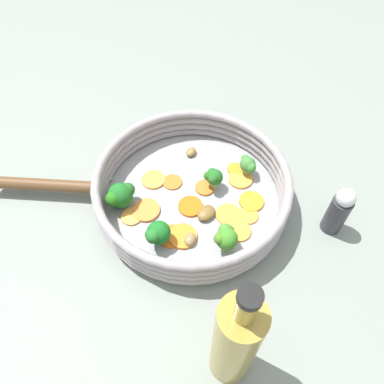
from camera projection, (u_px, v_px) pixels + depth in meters
The scene contains 30 objects.
ground_plane at pixel (192, 202), 0.69m from camera, with size 4.00×4.00×0.00m, color gray.
skillet at pixel (192, 200), 0.68m from camera, with size 0.32×0.32×0.02m, color #939699.
skillet_rim_wall at pixel (192, 187), 0.65m from camera, with size 0.34×0.34×0.06m.
skillet_handle at pixel (46, 185), 0.67m from camera, with size 0.02×0.02×0.20m, color brown.
skillet_rivet_left at pixel (110, 179), 0.69m from camera, with size 0.01×0.01×0.01m, color #90999B.
skillet_rivet_right at pixel (104, 203), 0.66m from camera, with size 0.01×0.01×0.01m, color #919A95.
carrot_slice_0 at pixel (235, 169), 0.71m from camera, with size 0.03×0.03×0.01m, color orange.
carrot_slice_1 at pixel (146, 210), 0.65m from camera, with size 0.05×0.05×0.01m, color orange.
carrot_slice_2 at pixel (132, 216), 0.64m from camera, with size 0.04×0.04×0.00m, color #F99C41.
carrot_slice_3 at pixel (229, 215), 0.65m from camera, with size 0.05×0.05×0.00m, color orange.
carrot_slice_4 at pixel (248, 215), 0.65m from camera, with size 0.03×0.03×0.00m, color orange.
carrot_slice_5 at pixel (172, 182), 0.69m from camera, with size 0.04×0.04×0.00m, color orange.
carrot_slice_6 at pixel (153, 180), 0.69m from camera, with size 0.04×0.04×0.00m, color orange.
carrot_slice_7 at pixel (239, 231), 0.63m from camera, with size 0.04×0.04×0.00m, color orange.
carrot_slice_8 at pixel (190, 206), 0.66m from camera, with size 0.04×0.04×0.00m, color orange.
carrot_slice_9 at pixel (183, 236), 0.62m from camera, with size 0.05×0.05×0.01m, color orange.
carrot_slice_10 at pixel (251, 201), 0.66m from camera, with size 0.04×0.04×0.00m, color orange.
carrot_slice_11 at pixel (169, 235), 0.62m from camera, with size 0.05×0.05×0.00m, color orange.
carrot_slice_12 at pixel (240, 179), 0.69m from camera, with size 0.05×0.05×0.00m, color #F19C39.
carrot_slice_13 at pixel (205, 188), 0.68m from camera, with size 0.03×0.03×0.00m, color orange.
broccoli_floret_0 at pixel (248, 165), 0.68m from camera, with size 0.03×0.03×0.04m.
broccoli_floret_1 at pixel (120, 195), 0.64m from camera, with size 0.05×0.04×0.05m.
broccoli_floret_2 at pixel (157, 234), 0.59m from camera, with size 0.04×0.04×0.05m.
broccoli_floret_3 at pixel (226, 237), 0.59m from camera, with size 0.04×0.04×0.05m.
broccoli_floret_4 at pixel (213, 177), 0.66m from camera, with size 0.03×0.03×0.04m.
mushroom_piece_0 at pixel (206, 213), 0.64m from camera, with size 0.04×0.03×0.01m, color brown.
mushroom_piece_1 at pixel (191, 152), 0.73m from camera, with size 0.02×0.02×0.01m, color olive.
mushroom_piece_2 at pixel (190, 239), 0.61m from camera, with size 0.02×0.02×0.01m, color olive.
salt_shaker at pixel (339, 211), 0.61m from camera, with size 0.03×0.03×0.10m.
oil_bottle at pixel (235, 342), 0.44m from camera, with size 0.05×0.05×0.25m.
Camera 1 is at (0.36, 0.15, 0.56)m, focal length 35.00 mm.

